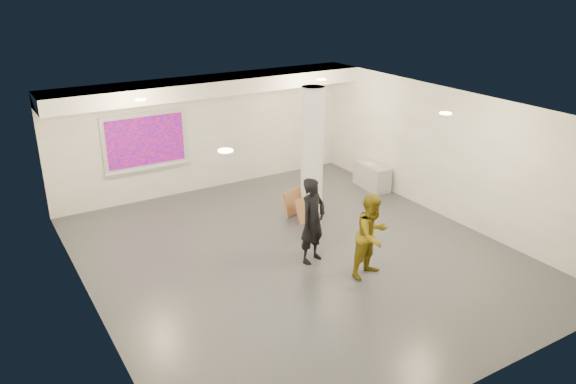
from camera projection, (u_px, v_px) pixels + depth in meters
floor at (298, 255)px, 11.41m from camera, size 8.00×9.00×0.01m
ceiling at (299, 110)px, 10.31m from camera, size 8.00×9.00×0.01m
wall_back at (206, 133)px, 14.45m from camera, size 8.00×0.01×3.00m
wall_front at (483, 292)px, 7.28m from camera, size 8.00×0.01×3.00m
wall_left at (87, 233)px, 8.94m from camera, size 0.01×9.00×3.00m
wall_right at (447, 154)px, 12.79m from camera, size 0.01×9.00×3.00m
soffit_band at (212, 85)px, 13.52m from camera, size 8.00×1.10×0.36m
downlight_nw at (140, 100)px, 11.25m from camera, size 0.22×0.22×0.02m
downlight_ne at (321, 80)px, 13.37m from camera, size 0.22×0.22×0.02m
downlight_sw at (226, 151)px, 8.07m from camera, size 0.22×0.22×0.02m
downlight_se at (446, 113)px, 10.19m from camera, size 0.22×0.22×0.02m
column at (312, 151)px, 13.02m from camera, size 0.52×0.52×3.00m
projection_screen at (146, 142)px, 13.63m from camera, size 2.10×0.13×1.42m
credenza at (372, 176)px, 14.87m from camera, size 0.54×1.14×0.65m
papers_stack at (369, 163)px, 14.81m from camera, size 0.23×0.29×0.02m
cardboard_back at (293, 202)px, 13.23m from camera, size 0.58×0.34×0.60m
cardboard_front at (306, 210)px, 12.87m from camera, size 0.56×0.34×0.56m
woman at (313, 221)px, 10.90m from camera, size 0.73×0.60×1.73m
man at (372, 236)px, 10.41m from camera, size 0.90×0.76×1.63m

